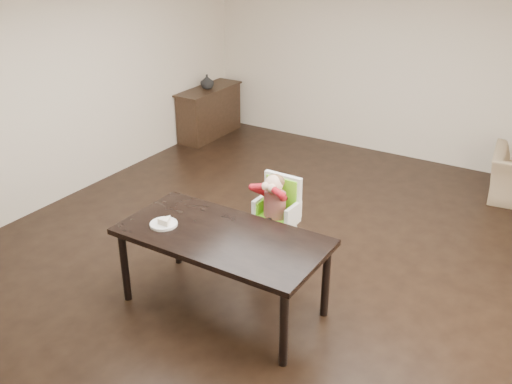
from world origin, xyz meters
TOP-DOWN VIEW (x-y plane):
  - ground at (0.00, 0.00)m, footprint 7.00×7.00m
  - room_walls at (0.00, 0.00)m, footprint 6.02×7.02m
  - dining_table at (0.01, -0.94)m, footprint 1.80×0.90m
  - high_chair at (0.08, -0.15)m, footprint 0.44×0.44m
  - plate at (-0.51, -1.07)m, footprint 0.32×0.32m
  - sideboard at (-2.78, 2.70)m, footprint 0.44×1.26m
  - vase at (-2.78, 2.67)m, footprint 0.27×0.28m

SIDE VIEW (x-z plane):
  - ground at x=0.00m, z-range 0.00..0.00m
  - sideboard at x=-2.78m, z-range 0.00..0.79m
  - dining_table at x=0.01m, z-range 0.30..1.05m
  - high_chair at x=0.08m, z-range 0.21..1.25m
  - plate at x=-0.51m, z-range 0.74..0.81m
  - vase at x=-2.78m, z-range 0.79..1.00m
  - room_walls at x=0.00m, z-range 0.50..3.21m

